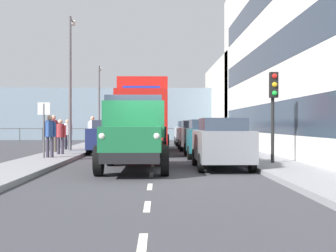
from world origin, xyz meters
TOP-DOWN VIEW (x-y plane):
  - ground_plane at (0.00, -7.41)m, footprint 80.00×80.00m
  - sidewalk_left at (-4.32, -7.41)m, footprint 2.04×38.53m
  - sidewalk_right at (4.32, -7.41)m, footprint 2.04×38.53m
  - road_centreline_markings at (0.00, -6.79)m, footprint 0.12×34.90m
  - building_far_block at (-8.71, -27.21)m, footprint 6.73×15.45m
  - sea_horizon at (0.00, -29.68)m, footprint 80.00×0.80m
  - seawall_railing at (-0.00, -26.08)m, footprint 28.08×0.08m
  - truck_vintage_green at (0.57, -1.06)m, footprint 2.17×5.64m
  - lorry_cargo_red at (0.58, -10.41)m, footprint 2.58×8.20m
  - car_grey_kerbside_near at (-2.35, -1.78)m, footprint 1.79×3.82m
  - car_teal_kerbside_1 at (-2.35, -6.77)m, footprint 1.81×3.82m
  - car_white_kerbside_2 at (-2.35, -12.59)m, footprint 1.91×4.05m
  - car_silver_kerbside_3 at (-2.35, -18.39)m, footprint 1.91×3.93m
  - car_navy_oppositeside_0 at (2.35, -9.66)m, footprint 1.84×4.06m
  - car_black_oppositeside_1 at (2.35, -15.69)m, footprint 1.89×4.42m
  - car_maroon_oppositeside_2 at (2.35, -22.06)m, footprint 1.97×4.64m
  - pedestrian_couple_b at (4.27, -5.15)m, footprint 0.53×0.34m
  - pedestrian_couple_a at (4.26, -7.06)m, footprint 0.53×0.34m
  - pedestrian_in_dark_coat at (4.96, -8.73)m, footprint 0.53×0.34m
  - pedestrian_strolling at (4.68, -10.69)m, footprint 0.53×0.34m
  - pedestrian_near_railing at (3.64, -12.77)m, footprint 0.53×0.34m
  - traffic_light_near at (-4.27, -2.32)m, footprint 0.28×0.41m
  - lamp_post_promenade at (4.40, -10.16)m, footprint 0.32×1.14m
  - lamp_post_far at (4.36, -21.18)m, footprint 0.32×1.14m
  - street_sign at (4.43, -4.81)m, footprint 0.50×0.07m

SIDE VIEW (x-z plane):
  - ground_plane at x=0.00m, z-range 0.00..0.00m
  - road_centreline_markings at x=0.00m, z-range 0.00..0.01m
  - sidewalk_left at x=-4.32m, z-range 0.00..0.15m
  - sidewalk_right at x=4.32m, z-range 0.00..0.15m
  - car_grey_kerbside_near at x=-2.35m, z-range 0.03..1.75m
  - car_teal_kerbside_1 at x=-2.35m, z-range 0.03..1.75m
  - car_navy_oppositeside_0 at x=2.35m, z-range 0.03..1.75m
  - car_silver_kerbside_3 at x=-2.35m, z-range 0.03..1.75m
  - car_white_kerbside_2 at x=-2.35m, z-range 0.04..1.76m
  - car_black_oppositeside_1 at x=2.35m, z-range 0.04..1.76m
  - car_maroon_oppositeside_2 at x=2.35m, z-range 0.04..1.76m
  - seawall_railing at x=0.00m, z-range 0.32..1.52m
  - pedestrian_couple_a at x=4.26m, z-range 0.28..1.87m
  - pedestrian_strolling at x=4.68m, z-range 0.29..1.91m
  - truck_vintage_green at x=0.57m, z-range -0.04..2.39m
  - pedestrian_couple_b at x=4.27m, z-range 0.31..2.06m
  - pedestrian_in_dark_coat at x=4.96m, z-range 0.32..2.12m
  - pedestrian_near_railing at x=3.64m, z-range 0.32..2.15m
  - street_sign at x=4.43m, z-range 0.56..2.81m
  - lorry_cargo_red at x=0.58m, z-range 0.14..4.01m
  - traffic_light_near at x=-4.27m, z-range 0.87..4.07m
  - sea_horizon at x=0.00m, z-range 0.00..5.00m
  - building_far_block at x=-8.71m, z-range 0.00..7.04m
  - lamp_post_far at x=4.36m, z-range 0.75..6.61m
  - lamp_post_promenade at x=4.40m, z-range 0.78..7.79m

